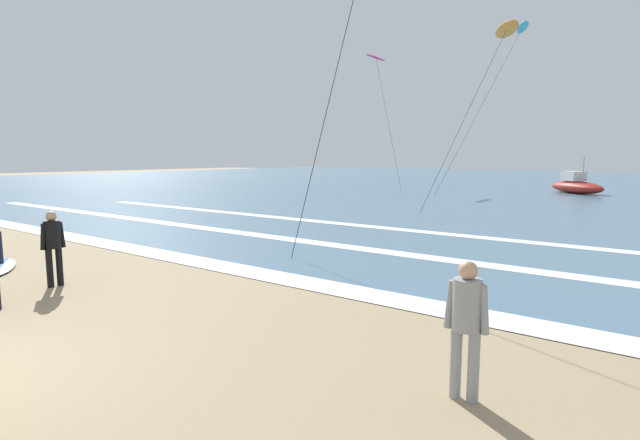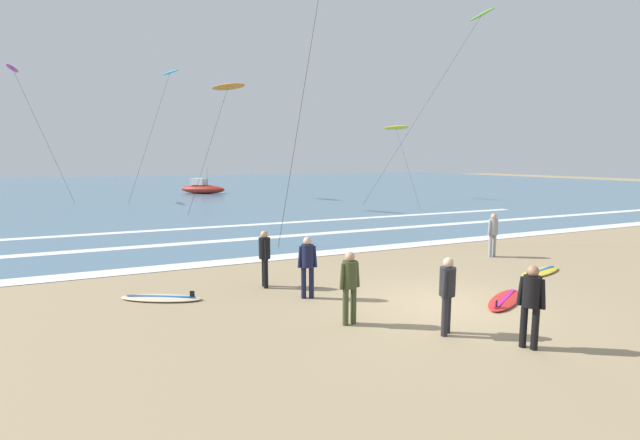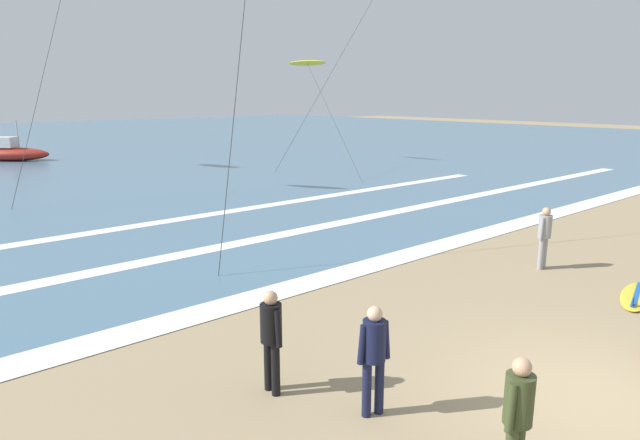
{
  "view_description": "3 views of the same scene",
  "coord_description": "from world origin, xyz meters",
  "px_view_note": "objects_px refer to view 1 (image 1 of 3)",
  "views": [
    {
      "loc": [
        7.18,
        -1.59,
        2.74
      ],
      "look_at": [
        0.77,
        6.93,
        1.36
      ],
      "focal_mm": 27.97,
      "sensor_mm": 36.0,
      "label": 1
    },
    {
      "loc": [
        -6.82,
        -8.23,
        3.53
      ],
      "look_at": [
        -0.47,
        6.26,
        1.35
      ],
      "focal_mm": 24.57,
      "sensor_mm": 36.0,
      "label": 2
    },
    {
      "loc": [
        -7.71,
        -2.83,
        4.34
      ],
      "look_at": [
        0.49,
        6.79,
        1.44
      ],
      "focal_mm": 30.6,
      "sensor_mm": 36.0,
      "label": 3
    }
  ],
  "objects_px": {
    "kite_cyan_high_right": "(522,28)",
    "surfer_foreground_main": "(466,318)",
    "surfer_background_far": "(53,242)",
    "kite_orange_far_right": "(506,31)",
    "offshore_boat": "(576,186)",
    "surfboard_right_spare": "(1,267)",
    "kite_magenta_far_left": "(376,58)"
  },
  "relations": [
    {
      "from": "kite_cyan_high_right",
      "to": "surfer_foreground_main",
      "type": "bearing_deg",
      "value": -75.16
    },
    {
      "from": "kite_cyan_high_right",
      "to": "surfer_background_far",
      "type": "bearing_deg",
      "value": -91.09
    },
    {
      "from": "kite_orange_far_right",
      "to": "offshore_boat",
      "type": "xyz_separation_m",
      "value": [
        0.5,
        16.38,
        -7.87
      ]
    },
    {
      "from": "surfboard_right_spare",
      "to": "offshore_boat",
      "type": "relative_size",
      "value": 0.43
    },
    {
      "from": "surfer_foreground_main",
      "to": "kite_orange_far_right",
      "type": "bearing_deg",
      "value": 106.35
    },
    {
      "from": "kite_orange_far_right",
      "to": "surfer_foreground_main",
      "type": "bearing_deg",
      "value": -73.65
    },
    {
      "from": "kite_cyan_high_right",
      "to": "kite_magenta_far_left",
      "type": "distance_m",
      "value": 12.13
    },
    {
      "from": "surfboard_right_spare",
      "to": "offshore_boat",
      "type": "height_order",
      "value": "offshore_boat"
    },
    {
      "from": "offshore_boat",
      "to": "kite_cyan_high_right",
      "type": "bearing_deg",
      "value": -125.06
    },
    {
      "from": "kite_magenta_far_left",
      "to": "kite_orange_far_right",
      "type": "distance_m",
      "value": 19.87
    },
    {
      "from": "surfboard_right_spare",
      "to": "kite_cyan_high_right",
      "type": "distance_m",
      "value": 33.24
    },
    {
      "from": "surfer_background_far",
      "to": "surfboard_right_spare",
      "type": "height_order",
      "value": "surfer_background_far"
    },
    {
      "from": "surfer_foreground_main",
      "to": "kite_magenta_far_left",
      "type": "bearing_deg",
      "value": 122.31
    },
    {
      "from": "kite_orange_far_right",
      "to": "offshore_boat",
      "type": "height_order",
      "value": "kite_orange_far_right"
    },
    {
      "from": "offshore_boat",
      "to": "surfboard_right_spare",
      "type": "bearing_deg",
      "value": -100.31
    },
    {
      "from": "surfer_foreground_main",
      "to": "surfboard_right_spare",
      "type": "xyz_separation_m",
      "value": [
        -11.48,
        -0.41,
        -0.91
      ]
    },
    {
      "from": "surfer_foreground_main",
      "to": "kite_orange_far_right",
      "type": "height_order",
      "value": "kite_orange_far_right"
    },
    {
      "from": "kite_orange_far_right",
      "to": "surfboard_right_spare",
      "type": "bearing_deg",
      "value": -107.27
    },
    {
      "from": "surfboard_right_spare",
      "to": "kite_cyan_high_right",
      "type": "bearing_deg",
      "value": 83.87
    },
    {
      "from": "kite_orange_far_right",
      "to": "surfer_background_far",
      "type": "bearing_deg",
      "value": -99.53
    },
    {
      "from": "surfboard_right_spare",
      "to": "kite_orange_far_right",
      "type": "distance_m",
      "value": 21.78
    },
    {
      "from": "kite_magenta_far_left",
      "to": "kite_orange_far_right",
      "type": "bearing_deg",
      "value": -41.84
    },
    {
      "from": "kite_cyan_high_right",
      "to": "kite_magenta_far_left",
      "type": "height_order",
      "value": "kite_cyan_high_right"
    },
    {
      "from": "kite_orange_far_right",
      "to": "offshore_boat",
      "type": "distance_m",
      "value": 18.18
    },
    {
      "from": "surfer_foreground_main",
      "to": "surfboard_right_spare",
      "type": "bearing_deg",
      "value": -177.94
    },
    {
      "from": "kite_magenta_far_left",
      "to": "offshore_boat",
      "type": "height_order",
      "value": "kite_magenta_far_left"
    },
    {
      "from": "surfer_foreground_main",
      "to": "kite_magenta_far_left",
      "type": "relative_size",
      "value": 0.14
    },
    {
      "from": "surfer_foreground_main",
      "to": "offshore_boat",
      "type": "height_order",
      "value": "offshore_boat"
    },
    {
      "from": "surfboard_right_spare",
      "to": "kite_orange_far_right",
      "type": "bearing_deg",
      "value": 72.73
    },
    {
      "from": "surfer_background_far",
      "to": "surfboard_right_spare",
      "type": "distance_m",
      "value": 2.9
    },
    {
      "from": "surfer_foreground_main",
      "to": "kite_orange_far_right",
      "type": "relative_size",
      "value": 0.18
    },
    {
      "from": "surfer_background_far",
      "to": "kite_orange_far_right",
      "type": "bearing_deg",
      "value": 80.47
    }
  ]
}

